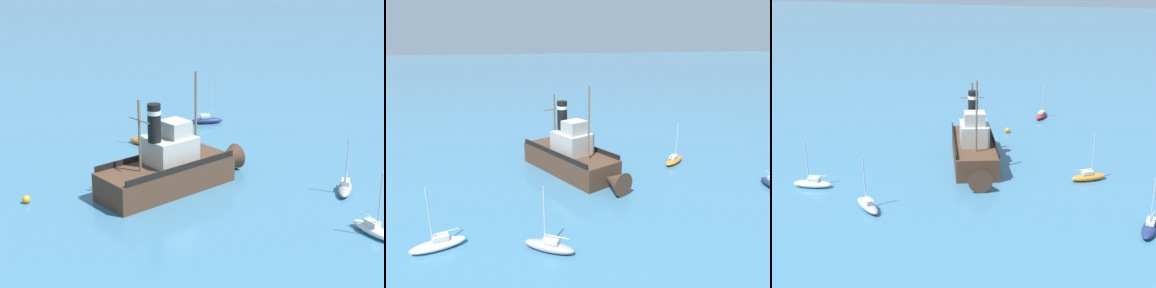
# 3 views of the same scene
# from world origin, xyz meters

# --- Properties ---
(ground_plane) EXTENTS (600.00, 600.00, 0.00)m
(ground_plane) POSITION_xyz_m (0.00, 0.00, 0.00)
(ground_plane) COLOR teal
(old_tugboat) EXTENTS (8.70, 14.58, 9.90)m
(old_tugboat) POSITION_xyz_m (-0.02, 0.41, 1.83)
(old_tugboat) COLOR #4C3323
(old_tugboat) RESTS_ON ground
(sailboat_white) EXTENTS (3.95, 1.90, 4.90)m
(sailboat_white) POSITION_xyz_m (12.95, 11.71, 0.43)
(sailboat_white) COLOR white
(sailboat_white) RESTS_ON ground
(sailboat_grey) EXTENTS (3.72, 3.12, 4.90)m
(sailboat_grey) POSITION_xyz_m (5.43, 14.09, 0.43)
(sailboat_grey) COLOR gray
(sailboat_grey) RESTS_ON ground
(sailboat_red) EXTENTS (1.57, 3.91, 4.90)m
(sailboat_red) POSITION_xyz_m (-3.62, -20.19, 0.43)
(sailboat_red) COLOR #B22823
(sailboat_red) RESTS_ON ground
(sailboat_orange) EXTENTS (3.75, 3.06, 4.90)m
(sailboat_orange) POSITION_xyz_m (-12.45, 0.94, 0.43)
(sailboat_orange) COLOR orange
(sailboat_orange) RESTS_ON ground
(mooring_buoy) EXTENTS (0.66, 0.66, 0.66)m
(mooring_buoy) POSITION_xyz_m (-0.69, -11.74, 0.33)
(mooring_buoy) COLOR orange
(mooring_buoy) RESTS_ON ground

